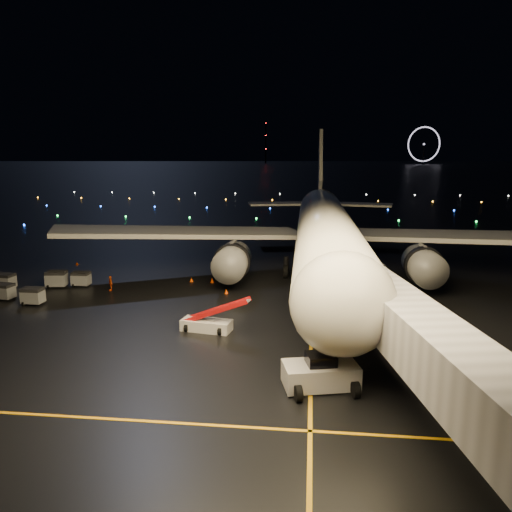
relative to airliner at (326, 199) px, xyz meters
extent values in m
plane|color=black|center=(-13.45, 273.74, -9.30)|extent=(2000.00, 2000.00, 0.00)
cube|color=#DF9D0E|center=(-1.45, -11.26, -9.29)|extent=(0.25, 80.00, 0.02)
cube|color=#DF9D0E|center=(-18.45, -36.26, -9.29)|extent=(60.00, 0.25, 0.02)
cube|color=beige|center=(-0.84, -30.95, -8.18)|extent=(5.13, 3.51, 2.23)
imported|color=#DF4C10|center=(-23.17, -10.43, -8.47)|extent=(0.81, 1.05, 1.66)
cone|color=#F34000|center=(-10.48, -10.16, -9.05)|extent=(0.56, 0.56, 0.48)
cone|color=#F34000|center=(-12.88, -5.81, -9.02)|extent=(0.59, 0.59, 0.55)
cone|color=#F34000|center=(-15.36, -5.69, -9.04)|extent=(0.56, 0.56, 0.51)
cone|color=#F34000|center=(-32.73, 1.32, -9.08)|extent=(0.42, 0.42, 0.44)
cylinder|color=black|center=(-73.45, 713.74, 22.70)|extent=(1.80, 1.80, 64.00)
cube|color=gray|center=(-28.80, -16.14, -8.46)|extent=(1.98, 1.40, 1.66)
cube|color=gray|center=(-29.71, -9.71, -8.39)|extent=(2.33, 1.79, 1.82)
cube|color=gray|center=(-27.20, -8.99, -8.49)|extent=(1.94, 1.38, 1.62)
cube|color=gray|center=(-34.99, -11.10, -8.44)|extent=(2.14, 1.60, 1.72)
cube|color=gray|center=(-32.69, -14.85, -8.48)|extent=(2.10, 1.60, 1.64)
camera|label=1|loc=(-1.63, -60.74, 5.31)|focal=35.00mm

